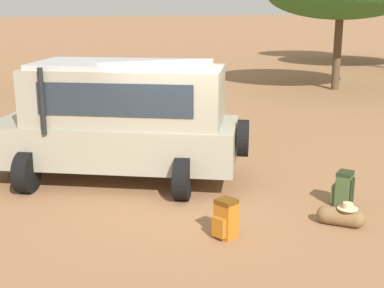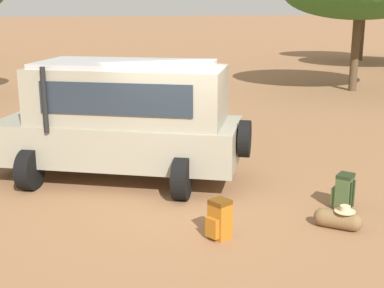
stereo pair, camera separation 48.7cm
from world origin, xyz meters
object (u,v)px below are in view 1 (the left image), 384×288
at_px(duffel_bag_low_black_case, 341,216).
at_px(safari_vehicle, 120,119).
at_px(backpack_beside_front_wheel, 226,219).
at_px(backpack_cluster_center, 343,189).

bearing_deg(duffel_bag_low_black_case, safari_vehicle, 127.98).
height_order(backpack_beside_front_wheel, backpack_cluster_center, backpack_cluster_center).
height_order(safari_vehicle, backpack_beside_front_wheel, safari_vehicle).
distance_m(backpack_cluster_center, duffel_bag_low_black_case, 0.95).
bearing_deg(duffel_bag_low_black_case, backpack_beside_front_wheel, 172.86).
xyz_separation_m(backpack_beside_front_wheel, backpack_cluster_center, (2.54, 0.49, 0.01)).
relative_size(backpack_cluster_center, duffel_bag_low_black_case, 0.99).
relative_size(backpack_beside_front_wheel, duffel_bag_low_black_case, 0.96).
relative_size(safari_vehicle, duffel_bag_low_black_case, 8.18).
distance_m(backpack_beside_front_wheel, backpack_cluster_center, 2.59).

